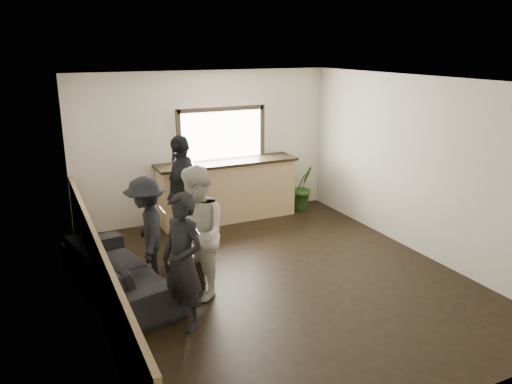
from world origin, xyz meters
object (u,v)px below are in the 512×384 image
coffee_table (185,264)px  sofa (119,270)px  person_d (183,191)px  potted_plant (303,187)px  cup_b (197,253)px  person_c (147,230)px  person_b (197,234)px  person_a (183,262)px  bar_counter (227,187)px  cup_a (177,245)px

coffee_table → sofa: bearing=-175.3°
person_d → potted_plant: bearing=144.4°
sofa → cup_b: 1.07m
potted_plant → person_c: person_c is taller
sofa → person_b: 1.22m
person_a → bar_counter: bearing=123.1°
person_a → person_d: bearing=135.6°
potted_plant → bar_counter: bearing=178.4°
person_a → coffee_table: bearing=135.3°
person_a → person_d: person_d is taller
coffee_table → person_c: bearing=168.0°
cup_a → person_a: bearing=-103.3°
potted_plant → cup_a: bearing=-149.6°
coffee_table → person_c: person_c is taller
sofa → potted_plant: size_ratio=2.47×
bar_counter → coffee_table: bearing=-125.7°
bar_counter → person_a: 3.84m
person_c → person_d: bearing=151.1°
coffee_table → person_a: person_a is taller
cup_a → person_a: (-0.33, -1.41, 0.37)m
sofa → person_a: size_ratio=1.37×
coffee_table → potted_plant: potted_plant is taller
person_b → person_d: bearing=167.2°
cup_a → person_a: person_a is taller
sofa → person_a: 1.38m
bar_counter → cup_b: size_ratio=24.65×
cup_b → person_b: 0.58m
cup_b → person_d: size_ratio=0.06×
cup_a → person_d: 1.24m
person_a → person_c: 1.36m
coffee_table → person_a: size_ratio=0.55×
cup_b → sofa: bearing=171.4°
coffee_table → person_c: size_ratio=0.60×
person_b → person_c: (-0.49, 0.72, -0.12)m
sofa → person_d: size_ratio=1.21×
bar_counter → cup_a: size_ratio=22.92×
bar_counter → cup_b: bar_counter is taller
bar_counter → cup_a: bearing=-129.1°
person_a → potted_plant: bearing=105.6°
bar_counter → potted_plant: bar_counter is taller
person_a → sofa: bearing=178.1°
person_b → person_a: bearing=-32.6°
cup_a → person_a: size_ratio=0.07×
person_a → person_b: person_b is taller
coffee_table → person_a: 1.45m
sofa → person_b: bearing=-131.3°
person_b → person_d: (0.37, 1.84, 0.05)m
person_c → person_a: bearing=13.2°
bar_counter → person_c: bar_counter is taller
sofa → person_b: (0.94, -0.53, 0.56)m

